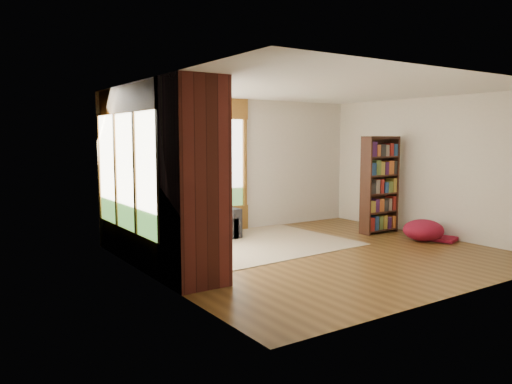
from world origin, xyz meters
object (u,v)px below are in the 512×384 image
sectional_sofa (163,231)px  pouf (423,230)px  brick_chimney (194,182)px  dog_brindle (176,208)px  dog_tan (160,203)px  bookshelf (380,185)px  area_rug (247,244)px

sectional_sofa → pouf: 4.61m
brick_chimney → dog_brindle: (0.41, 1.42, -0.53)m
brick_chimney → dog_tan: size_ratio=2.79×
sectional_sofa → dog_brindle: size_ratio=2.55×
bookshelf → sectional_sofa: bearing=166.7°
dog_brindle → sectional_sofa: bearing=-2.6°
sectional_sofa → bookshelf: bearing=-15.7°
dog_tan → sectional_sofa: bearing=-105.1°
bookshelf → dog_brindle: bearing=175.3°
brick_chimney → sectional_sofa: (0.45, 2.05, -1.00)m
bookshelf → dog_brindle: (-4.13, 0.34, -0.17)m
bookshelf → pouf: size_ratio=2.62×
brick_chimney → bookshelf: (4.54, 1.08, -0.36)m
pouf → dog_brindle: (-4.20, 1.33, 0.56)m
brick_chimney → dog_tan: bearing=78.4°
area_rug → dog_brindle: bearing=-172.6°
brick_chimney → dog_brindle: brick_chimney is taller
sectional_sofa → dog_brindle: 0.78m
brick_chimney → pouf: size_ratio=3.64×
pouf → dog_tan: dog_tan is taller
dog_brindle → pouf: bearing=-107.0°
area_rug → bookshelf: bearing=-10.8°
area_rug → dog_brindle: dog_brindle is taller
pouf → dog_brindle: dog_brindle is taller
brick_chimney → pouf: (4.62, 0.09, -1.10)m
pouf → dog_brindle: size_ratio=0.83×
pouf → bookshelf: bearing=94.5°
sectional_sofa → dog_tan: 0.47m
sectional_sofa → pouf: sectional_sofa is taller
area_rug → pouf: size_ratio=4.79×
area_rug → dog_tan: size_ratio=3.67×
dog_brindle → bookshelf: bearing=-94.2°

